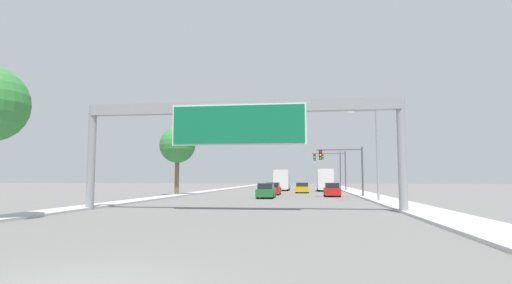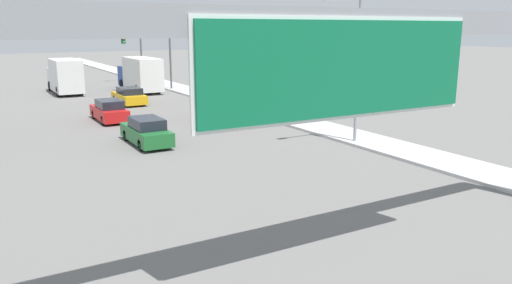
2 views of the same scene
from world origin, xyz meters
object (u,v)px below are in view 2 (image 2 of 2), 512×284
(car_mid_left, at_px, (146,132))
(truck_box_primary, at_px, (140,74))
(traffic_light_far_intersection, at_px, (132,44))
(traffic_light_near_intersection, at_px, (249,67))
(street_lamp_right, at_px, (354,57))
(car_far_left, at_px, (221,110))
(traffic_light_mid_block, at_px, (154,49))
(sign_gantry, at_px, (341,62))
(car_mid_center, at_px, (129,96))
(truck_box_secondary, at_px, (65,76))
(car_far_right, at_px, (109,111))

(car_mid_left, distance_m, truck_box_primary, 24.61)
(car_mid_left, height_order, traffic_light_far_intersection, traffic_light_far_intersection)
(traffic_light_near_intersection, height_order, street_lamp_right, street_lamp_right)
(car_far_left, bearing_deg, traffic_light_mid_block, 85.31)
(truck_box_primary, bearing_deg, sign_gantry, -99.85)
(car_mid_center, height_order, truck_box_secondary, truck_box_secondary)
(street_lamp_right, bearing_deg, car_mid_left, 150.41)
(sign_gantry, height_order, car_mid_center, sign_gantry)
(sign_gantry, distance_m, truck_box_primary, 41.08)
(car_far_left, relative_size, truck_box_secondary, 0.61)
(sign_gantry, distance_m, traffic_light_near_intersection, 21.91)
(traffic_light_near_intersection, relative_size, traffic_light_far_intersection, 0.80)
(sign_gantry, height_order, car_far_right, sign_gantry)
(truck_box_primary, bearing_deg, car_mid_center, -113.63)
(car_mid_left, bearing_deg, traffic_light_near_intersection, 21.48)
(sign_gantry, relative_size, street_lamp_right, 2.50)
(car_far_right, xyz_separation_m, traffic_light_near_intersection, (8.54, -4.94, 3.08))
(car_far_left, xyz_separation_m, street_lamp_right, (3.02, -10.38, 4.13))
(car_mid_center, bearing_deg, truck_box_secondary, 109.00)
(car_mid_left, distance_m, traffic_light_far_intersection, 34.82)
(car_mid_left, bearing_deg, truck_box_primary, 73.46)
(sign_gantry, distance_m, traffic_light_far_intersection, 50.95)
(sign_gantry, relative_size, truck_box_primary, 2.38)
(sign_gantry, height_order, truck_box_secondary, sign_gantry)
(traffic_light_near_intersection, distance_m, traffic_light_far_intersection, 30.02)
(truck_box_primary, relative_size, traffic_light_mid_block, 1.36)
(car_far_left, bearing_deg, sign_gantry, -108.09)
(sign_gantry, bearing_deg, traffic_light_mid_block, 77.99)
(car_far_left, xyz_separation_m, truck_box_primary, (0.00, 18.88, 1.04))
(car_far_right, relative_size, street_lamp_right, 0.55)
(car_far_left, height_order, traffic_light_far_intersection, traffic_light_far_intersection)
(street_lamp_right, bearing_deg, car_far_left, 106.22)
(traffic_light_mid_block, relative_size, street_lamp_right, 0.77)
(car_far_right, xyz_separation_m, truck_box_secondary, (0.00, 17.42, 1.01))
(traffic_light_near_intersection, bearing_deg, traffic_light_mid_block, 90.03)
(traffic_light_far_intersection, bearing_deg, car_far_left, -94.41)
(car_far_right, relative_size, traffic_light_mid_block, 0.71)
(traffic_light_mid_block, bearing_deg, sign_gantry, -102.01)
(car_far_right, distance_m, street_lamp_right, 17.70)
(car_far_right, height_order, truck_box_secondary, truck_box_secondary)
(car_far_right, distance_m, traffic_light_far_intersection, 26.97)
(car_mid_left, height_order, car_mid_center, car_mid_left)
(truck_box_primary, bearing_deg, car_far_left, -90.00)
(truck_box_primary, bearing_deg, car_mid_left, -106.54)
(car_far_right, distance_m, truck_box_secondary, 17.45)
(car_far_left, bearing_deg, traffic_light_near_intersection, -40.80)
(car_mid_center, bearing_deg, street_lamp_right, -72.95)
(truck_box_primary, distance_m, traffic_light_near_intersection, 20.36)
(truck_box_secondary, relative_size, traffic_light_far_intersection, 1.11)
(sign_gantry, xyz_separation_m, truck_box_primary, (7.00, 40.30, -3.80))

